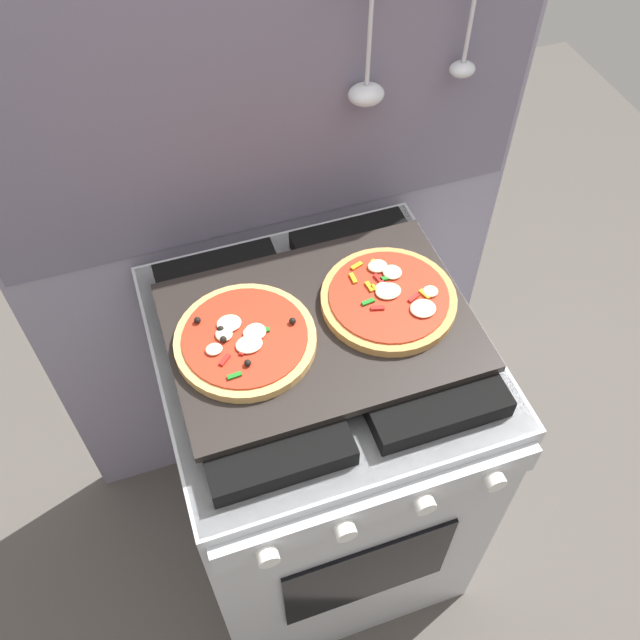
{
  "coord_description": "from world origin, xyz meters",
  "views": [
    {
      "loc": [
        -0.25,
        -0.73,
        1.9
      ],
      "look_at": [
        0.0,
        0.0,
        0.93
      ],
      "focal_mm": 39.36,
      "sensor_mm": 36.0,
      "label": 1
    }
  ],
  "objects_px": {
    "pizza_left": "(245,339)",
    "pizza_right": "(389,298)",
    "stove": "(320,449)",
    "baking_tray": "(320,326)"
  },
  "relations": [
    {
      "from": "pizza_left",
      "to": "pizza_right",
      "type": "xyz_separation_m",
      "value": [
        0.27,
        0.0,
        0.0
      ]
    },
    {
      "from": "stove",
      "to": "pizza_right",
      "type": "distance_m",
      "value": 0.5
    },
    {
      "from": "pizza_right",
      "to": "stove",
      "type": "bearing_deg",
      "value": -176.82
    },
    {
      "from": "baking_tray",
      "to": "stove",
      "type": "bearing_deg",
      "value": -90.0
    },
    {
      "from": "pizza_left",
      "to": "pizza_right",
      "type": "distance_m",
      "value": 0.27
    },
    {
      "from": "baking_tray",
      "to": "pizza_left",
      "type": "bearing_deg",
      "value": 179.08
    },
    {
      "from": "stove",
      "to": "baking_tray",
      "type": "xyz_separation_m",
      "value": [
        0.0,
        0.0,
        0.46
      ]
    },
    {
      "from": "baking_tray",
      "to": "pizza_right",
      "type": "distance_m",
      "value": 0.14
    },
    {
      "from": "baking_tray",
      "to": "pizza_left",
      "type": "distance_m",
      "value": 0.14
    },
    {
      "from": "baking_tray",
      "to": "pizza_left",
      "type": "relative_size",
      "value": 2.18
    }
  ]
}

